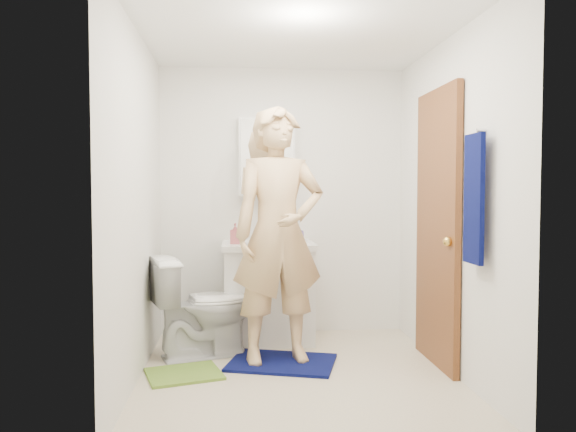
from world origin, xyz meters
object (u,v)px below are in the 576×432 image
Objects in this scene: vanity_cabinet at (268,295)px; towel at (474,199)px; man at (279,234)px; medicine_cabinet at (267,157)px; soap_dispenser at (235,233)px; toilet at (204,306)px; toothbrush_cup at (297,236)px.

vanity_cabinet is 1.00× the size of towel.
medicine_cabinet is at bearing 82.50° from man.
vanity_cabinet is 0.42× the size of man.
medicine_cabinet is 4.02× the size of soap_dispenser.
towel is 1.01× the size of toilet.
toilet is 0.69m from soap_dispenser.
soap_dispenser is at bearing -53.94° from toilet.
medicine_cabinet reaches higher than vanity_cabinet.
towel is 1.44m from man.
medicine_cabinet is 1.46m from toilet.
man reaches higher than soap_dispenser.
vanity_cabinet is at bearing -90.00° from medicine_cabinet.
medicine_cabinet is (0.00, 0.22, 1.20)m from vanity_cabinet.
man is at bearing -106.58° from toothbrush_cup.
man is (0.04, -0.64, 0.57)m from vanity_cabinet.
toilet is 6.46× the size of toothbrush_cup.
soap_dispenser is (0.25, 0.35, 0.54)m from toilet.
man is at bearing -60.62° from soap_dispenser.
medicine_cabinet is 0.37× the size of man.
toilet is 4.55× the size of soap_dispenser.
soap_dispenser reaches higher than toothbrush_cup.
vanity_cabinet is 1.01× the size of toilet.
toilet is at bearing -125.34° from soap_dispenser.
vanity_cabinet is 1.14× the size of medicine_cabinet.
man reaches higher than vanity_cabinet.
toothbrush_cup is (0.79, 0.50, 0.50)m from toilet.
medicine_cabinet is 1.07m from man.
soap_dispenser is 0.66m from man.
medicine_cabinet is at bearing 90.00° from vanity_cabinet.
toothbrush_cup reaches higher than toilet.
toilet is 1.06m from toothbrush_cup.
towel reaches higher than toilet.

